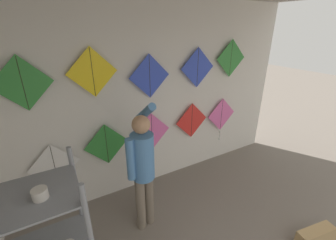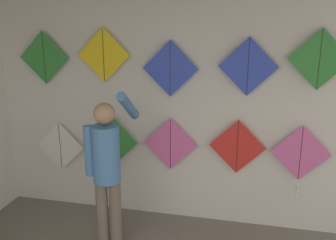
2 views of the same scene
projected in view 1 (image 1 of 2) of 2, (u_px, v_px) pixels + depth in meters
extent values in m
cube|color=silver|center=(150.00, 101.00, 3.34)|extent=(5.05, 0.06, 2.80)
cylinder|color=#B2ADA3|center=(40.00, 194.00, 1.12)|extent=(0.08, 0.08, 0.06)
cylinder|color=#726656|center=(141.00, 204.00, 2.81)|extent=(0.12, 0.12, 0.76)
cylinder|color=#726656|center=(149.00, 199.00, 2.89)|extent=(0.12, 0.12, 0.76)
cylinder|color=#4C7FB7|center=(143.00, 157.00, 2.59)|extent=(0.27, 0.27, 0.57)
sphere|color=tan|center=(141.00, 124.00, 2.42)|extent=(0.21, 0.21, 0.21)
cylinder|color=#4C7FB7|center=(130.00, 160.00, 2.47)|extent=(0.09, 0.09, 0.51)
cylinder|color=#4C7FB7|center=(145.00, 113.00, 2.68)|extent=(0.09, 0.47, 0.37)
cube|color=#A08052|center=(329.00, 239.00, 2.49)|extent=(0.48, 0.20, 0.01)
cube|color=white|center=(54.00, 165.00, 2.86)|extent=(0.61, 0.01, 0.61)
cylinder|color=black|center=(54.00, 166.00, 2.86)|extent=(0.01, 0.01, 0.58)
cube|color=#338C38|center=(106.00, 144.00, 3.13)|extent=(0.61, 0.01, 0.61)
cylinder|color=black|center=(107.00, 144.00, 3.13)|extent=(0.01, 0.01, 0.58)
cube|color=pink|center=(152.00, 132.00, 3.44)|extent=(0.61, 0.01, 0.61)
cylinder|color=black|center=(152.00, 132.00, 3.44)|extent=(0.01, 0.01, 0.58)
cube|color=red|center=(192.00, 121.00, 3.77)|extent=(0.61, 0.01, 0.61)
cylinder|color=black|center=(192.00, 121.00, 3.77)|extent=(0.01, 0.01, 0.58)
cube|color=pink|center=(221.00, 115.00, 4.08)|extent=(0.61, 0.01, 0.61)
cylinder|color=black|center=(221.00, 115.00, 4.08)|extent=(0.01, 0.01, 0.58)
sphere|color=white|center=(220.00, 132.00, 4.22)|extent=(0.04, 0.04, 0.04)
sphere|color=white|center=(220.00, 136.00, 4.24)|extent=(0.04, 0.04, 0.04)
sphere|color=white|center=(219.00, 139.00, 4.27)|extent=(0.04, 0.04, 0.04)
cube|color=#338C38|center=(22.00, 84.00, 2.39)|extent=(0.61, 0.01, 0.61)
cylinder|color=black|center=(22.00, 84.00, 2.39)|extent=(0.01, 0.01, 0.58)
cube|color=yellow|center=(92.00, 72.00, 2.71)|extent=(0.61, 0.01, 0.61)
cylinder|color=black|center=(92.00, 72.00, 2.70)|extent=(0.01, 0.01, 0.58)
cube|color=blue|center=(150.00, 76.00, 3.10)|extent=(0.61, 0.01, 0.61)
cylinder|color=black|center=(150.00, 76.00, 3.10)|extent=(0.01, 0.01, 0.58)
cube|color=blue|center=(198.00, 68.00, 3.46)|extent=(0.61, 0.01, 0.61)
cylinder|color=black|center=(198.00, 68.00, 3.46)|extent=(0.01, 0.01, 0.58)
cube|color=#338C38|center=(231.00, 58.00, 3.73)|extent=(0.61, 0.01, 0.61)
cylinder|color=black|center=(231.00, 58.00, 3.73)|extent=(0.01, 0.01, 0.58)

